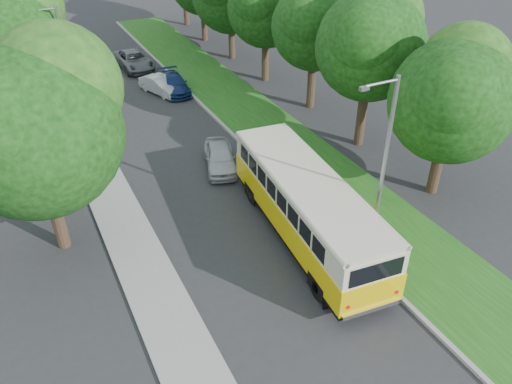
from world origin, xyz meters
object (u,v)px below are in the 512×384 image
car_white (161,85)px  car_blue (174,84)px  lamppost_far (66,64)px  lamppost_near (382,166)px  car_silver (220,157)px  vintage_bus (307,209)px  car_grey (134,60)px

car_white → car_blue: bearing=-29.3°
lamppost_far → lamppost_near: bearing=-64.3°
car_blue → car_white: bearing=176.2°
lamppost_near → car_white: 21.97m
car_silver → car_white: size_ratio=1.04×
car_silver → lamppost_far: bearing=141.6°
vintage_bus → lamppost_near: bearing=-43.1°
car_white → car_blue: 0.97m
lamppost_far → car_blue: (7.45, 2.86, -3.49)m
lamppost_near → car_white: bearing=96.4°
lamppost_far → car_silver: lamppost_far is taller
lamppost_far → car_white: bearing=24.9°
car_white → lamppost_far: bearing=-175.0°
car_silver → car_blue: 11.81m
lamppost_far → car_grey: size_ratio=1.49×
lamppost_near → car_silver: 10.69m
vintage_bus → car_grey: 25.54m
lamppost_far → car_grey: bearing=56.0°
lamppost_far → vintage_bus: (6.99, -16.34, -2.51)m
car_white → car_grey: size_ratio=0.75×
lamppost_near → vintage_bus: bearing=131.6°
car_blue → car_grey: (-1.26, 6.31, 0.07)m
lamppost_near → car_silver: size_ratio=2.02×
lamppost_near → car_silver: lamppost_near is taller
car_blue → car_grey: bearing=106.9°
lamppost_near → car_blue: bearing=93.9°
lamppost_near → car_blue: lamppost_near is taller
lamppost_near → car_blue: (-1.45, 21.36, -3.74)m
lamppost_far → car_white: lamppost_far is taller
vintage_bus → car_white: size_ratio=2.84×
car_silver → car_white: bearing=105.2°
car_silver → car_grey: 18.04m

